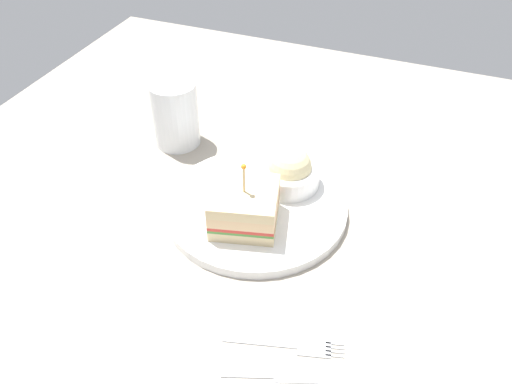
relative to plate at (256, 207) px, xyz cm
name	(u,v)px	position (x,y,z in cm)	size (l,w,h in cm)	color
ground_plane	(256,215)	(0.00, 0.00, -1.67)	(106.42, 106.42, 2.00)	#9E9384
plate	(256,207)	(0.00, 0.00, 0.00)	(25.28, 25.28, 1.34)	white
sandwich_half_center	(241,206)	(-0.43, -4.09, 3.35)	(10.27, 10.14, 9.65)	beige
coleslaw_bowl	(290,171)	(2.90, 5.62, 3.00)	(8.61, 8.61, 6.20)	white
drink_glass	(176,117)	(-17.97, 10.88, 4.04)	(7.32, 7.32, 10.65)	#B74C33
fork	(298,346)	(12.19, -18.77, -0.49)	(13.04, 4.51, 0.35)	silver
knife	(289,376)	(12.42, -22.46, -0.49)	(12.10, 5.25, 0.35)	silver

